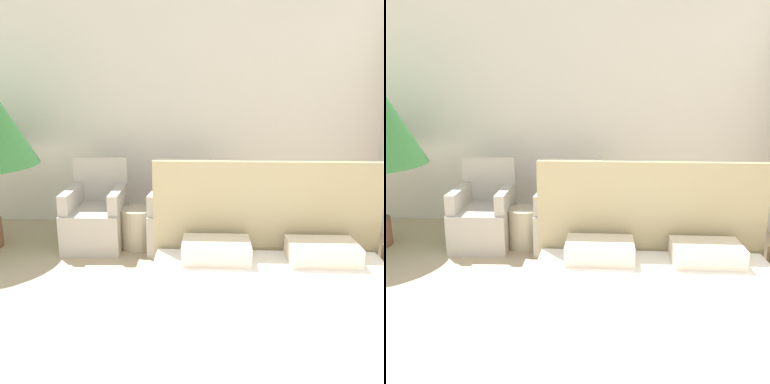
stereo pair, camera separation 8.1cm
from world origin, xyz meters
The scene contains 5 objects.
wall_back centered at (0.00, 4.13, 1.45)m, with size 10.00×0.06×2.90m.
bed centered at (1.05, 1.18, 0.25)m, with size 1.73×2.07×1.12m.
armchair_near_window_left centered at (-0.59, 3.26, 0.28)m, with size 0.61×0.73×0.90m.
armchair_near_window_right centered at (0.32, 3.26, 0.28)m, with size 0.64×0.75×0.90m.
side_table centered at (-0.14, 3.20, 0.21)m, with size 0.36×0.36×0.42m.
Camera 1 is at (0.61, -1.03, 1.67)m, focal length 40.00 mm.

